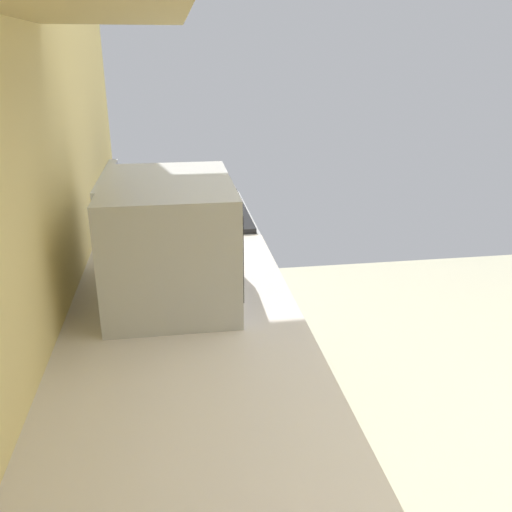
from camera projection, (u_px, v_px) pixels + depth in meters
name	position (u px, v px, depth m)	size (l,w,h in m)	color
oven_range	(183.00, 304.00, 2.44)	(0.69, 0.62, 1.07)	#B7BABF
microwave	(171.00, 239.00, 1.46)	(0.50, 0.35, 0.33)	#B7BABF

